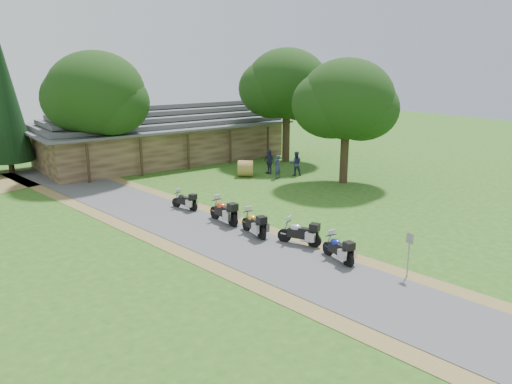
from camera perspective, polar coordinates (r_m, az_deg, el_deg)
ground at (r=21.68m, az=3.44°, el=-8.13°), size 120.00×120.00×0.00m
driveway at (r=24.42m, az=-3.49°, el=-5.45°), size 51.95×51.95×0.00m
lodge at (r=44.00m, az=-10.62°, el=6.71°), size 21.40×9.40×4.90m
motorcycle_row_a at (r=21.94m, az=9.37°, el=-6.26°), size 0.85×1.90×1.25m
motorcycle_row_b at (r=23.57m, az=4.97°, el=-4.53°), size 1.42×2.01×1.32m
motorcycle_row_c at (r=24.77m, az=-0.26°, el=-3.48°), size 0.87×2.03×1.34m
motorcycle_row_d at (r=26.65m, az=-3.73°, el=-2.07°), size 0.78×2.13×1.44m
motorcycle_row_e at (r=29.34m, az=-8.18°, el=-0.89°), size 1.06×1.78×1.16m
person_a at (r=36.74m, az=2.46°, el=3.14°), size 0.66×0.54×2.06m
person_b at (r=37.80m, az=4.58°, el=3.51°), size 0.75×0.69×2.15m
person_c at (r=38.30m, az=1.50°, el=3.75°), size 0.46×0.63×2.22m
hay_bale at (r=37.43m, az=-1.19°, el=2.71°), size 1.64×1.65×1.22m
sign_post at (r=20.91m, az=17.03°, el=-6.91°), size 0.34×0.06×1.87m
oak_lodge_left at (r=38.36m, az=-17.68°, el=8.97°), size 7.02×7.02×10.01m
oak_lodge_right at (r=42.79m, az=3.52°, el=10.58°), size 6.89×6.89×10.64m
oak_driveway at (r=35.38m, az=10.26°, el=8.59°), size 6.52×6.52×9.52m
cedar_near at (r=42.48m, az=-26.95°, el=9.46°), size 3.59×3.59×11.31m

